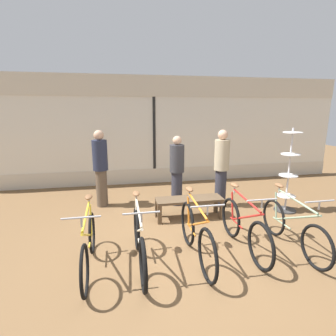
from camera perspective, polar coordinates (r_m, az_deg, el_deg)
The scene contains 12 objects.
ground_plane at distance 4.58m, azimuth 4.58°, elevation -16.85°, with size 24.00×24.00×0.00m, color brown.
shop_back_wall at distance 7.95m, azimuth -3.05°, elevation 8.31°, with size 12.00×0.08×3.20m.
bicycle_far_left at distance 4.01m, azimuth -16.90°, elevation -15.81°, with size 0.46×1.68×1.01m.
bicycle_left at distance 3.95m, azimuth -6.25°, elevation -15.68°, with size 0.46×1.72×1.03m.
bicycle_center at distance 4.09m, azimuth 6.14°, elevation -14.27°, with size 0.46×1.74×1.05m.
bicycle_right at distance 4.50m, azimuth 16.15°, elevation -12.34°, with size 0.46×1.72×1.03m.
bicycle_far_right at distance 4.81m, azimuth 25.41°, elevation -11.61°, with size 0.46×1.73×1.01m.
accessory_rack at distance 6.37m, azimuth 24.68°, elevation -2.01°, with size 0.48×0.48×1.87m.
display_bench at distance 5.54m, azimuth 4.66°, elevation -7.33°, with size 1.40×0.44×0.43m.
customer_near_rack at distance 6.24m, azimuth -14.46°, elevation 0.48°, with size 0.38×0.51×1.79m.
customer_by_window at distance 6.14m, azimuth 1.95°, elevation -0.30°, with size 0.47×0.47×1.65m.
customer_mid_floor at distance 6.16m, azimuth 11.55°, elevation 0.29°, with size 0.41×0.41×1.80m.
Camera 1 is at (-1.10, -3.82, 2.26)m, focal length 28.00 mm.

